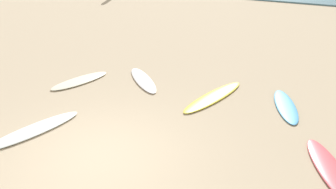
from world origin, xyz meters
TOP-DOWN VIEW (x-y plane):
  - ground_plane at (0.00, 0.00)m, footprint 120.00×120.00m
  - surfboard_0 at (-2.57, 3.19)m, footprint 1.39×2.01m
  - surfboard_1 at (1.66, 3.61)m, footprint 1.48×2.60m
  - surfboard_2 at (3.67, 3.77)m, footprint 1.05×2.03m
  - surfboard_3 at (4.76, 1.28)m, footprint 1.31×2.25m
  - surfboard_4 at (-0.71, 3.95)m, footprint 1.73×1.85m
  - surfboard_5 at (-2.03, 0.34)m, footprint 1.50×2.46m

SIDE VIEW (x-z plane):
  - ground_plane at x=0.00m, z-range 0.00..0.00m
  - surfboard_2 at x=3.67m, z-range 0.00..0.06m
  - surfboard_1 at x=1.66m, z-range 0.00..0.07m
  - surfboard_4 at x=-0.71m, z-range 0.00..0.07m
  - surfboard_3 at x=4.76m, z-range 0.00..0.07m
  - surfboard_0 at x=-2.57m, z-range 0.00..0.07m
  - surfboard_5 at x=-2.03m, z-range 0.00..0.08m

